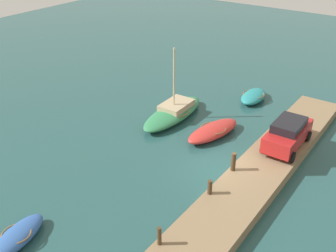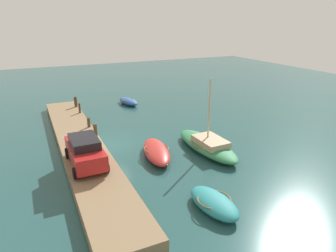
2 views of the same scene
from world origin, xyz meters
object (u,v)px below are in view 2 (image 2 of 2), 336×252
(mooring_post_mid_west, at_px, (80,108))
(mooring_post_west, at_px, (76,102))
(rowboat_teal, at_px, (214,203))
(rowboat_blue, at_px, (128,101))
(sailboat_green, at_px, (207,145))
(mooring_post_mid_east, at_px, (89,122))
(parked_car, at_px, (85,151))
(rowboat_red, at_px, (156,151))
(mooring_post_east, at_px, (95,131))

(mooring_post_mid_west, bearing_deg, mooring_post_west, 180.00)
(rowboat_teal, relative_size, rowboat_blue, 0.99)
(sailboat_green, xyz_separation_m, rowboat_blue, (-13.94, -1.22, -0.14))
(mooring_post_mid_east, height_order, parked_car, parked_car)
(rowboat_teal, distance_m, rowboat_blue, 20.04)
(rowboat_blue, xyz_separation_m, parked_car, (13.79, -7.05, 1.20))
(rowboat_blue, xyz_separation_m, mooring_post_mid_west, (3.07, -5.60, 0.76))
(mooring_post_mid_east, bearing_deg, parked_car, -12.50)
(rowboat_red, bearing_deg, mooring_post_east, -125.68)
(mooring_post_west, relative_size, parked_car, 0.24)
(rowboat_teal, relative_size, mooring_post_mid_west, 3.68)
(mooring_post_mid_east, height_order, mooring_post_east, mooring_post_east)
(mooring_post_mid_west, bearing_deg, mooring_post_east, 0.00)
(rowboat_red, xyz_separation_m, mooring_post_east, (-3.55, -3.24, 0.77))
(mooring_post_mid_east, bearing_deg, rowboat_red, 28.17)
(mooring_post_mid_west, bearing_deg, rowboat_red, 17.55)
(rowboat_teal, relative_size, rowboat_red, 0.72)
(rowboat_red, relative_size, mooring_post_mid_east, 6.01)
(sailboat_green, bearing_deg, rowboat_teal, -31.00)
(rowboat_blue, bearing_deg, sailboat_green, -6.53)
(rowboat_red, distance_m, mooring_post_mid_west, 10.76)
(rowboat_blue, relative_size, mooring_post_mid_east, 4.36)
(rowboat_blue, distance_m, mooring_post_mid_west, 6.43)
(mooring_post_mid_west, bearing_deg, rowboat_blue, 118.76)
(rowboat_teal, height_order, mooring_post_east, mooring_post_east)
(rowboat_teal, bearing_deg, mooring_post_mid_west, -172.56)
(rowboat_red, bearing_deg, sailboat_green, 92.04)
(rowboat_red, xyz_separation_m, parked_car, (0.47, -4.68, 1.13))
(mooring_post_mid_west, distance_m, mooring_post_mid_east, 4.19)
(rowboat_teal, xyz_separation_m, mooring_post_east, (-10.16, -3.45, 0.80))
(mooring_post_west, bearing_deg, mooring_post_mid_east, 0.00)
(mooring_post_mid_west, relative_size, mooring_post_east, 0.85)
(rowboat_blue, relative_size, mooring_post_east, 3.16)
(mooring_post_mid_east, bearing_deg, sailboat_green, 45.62)
(mooring_post_west, distance_m, mooring_post_east, 8.89)
(rowboat_blue, distance_m, mooring_post_west, 5.72)
(mooring_post_east, bearing_deg, rowboat_teal, 18.74)
(sailboat_green, distance_m, parked_car, 8.33)
(rowboat_blue, height_order, parked_car, parked_car)
(mooring_post_west, bearing_deg, parked_car, -6.39)
(rowboat_red, relative_size, rowboat_blue, 1.38)
(sailboat_green, height_order, parked_car, sailboat_green)
(mooring_post_west, bearing_deg, rowboat_red, 14.58)
(rowboat_blue, relative_size, mooring_post_west, 3.35)
(sailboat_green, relative_size, rowboat_teal, 1.95)
(mooring_post_east, bearing_deg, mooring_post_mid_east, 180.00)
(mooring_post_west, bearing_deg, rowboat_blue, 98.83)
(mooring_post_west, xyz_separation_m, parked_car, (12.92, -1.45, 0.39))
(mooring_post_mid_east, xyz_separation_m, mooring_post_east, (2.50, 0.00, 0.14))
(sailboat_green, bearing_deg, parked_car, -92.70)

